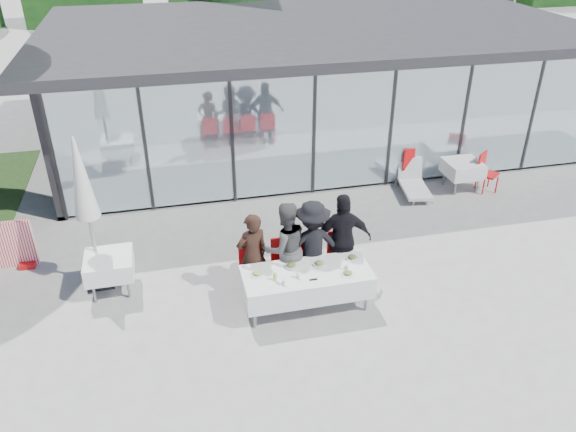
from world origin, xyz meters
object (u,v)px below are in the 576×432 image
object	(u,v)px
diner_b	(285,248)
diner_chair_b	(284,260)
plate_b	(291,265)
spare_chair_a	(485,170)
plate_d	(353,257)
spare_table_right	(463,169)
diner_chair_c	(310,257)
spare_chair_b	(407,163)
diner_chair_d	(340,253)
folded_eyeglasses	(313,280)
market_umbrella	(83,189)
diner_chair_a	(252,265)
lounger	(413,182)
spare_table_left	(109,265)
plate_a	(257,274)
juice_bottle	(275,277)
diner_a	(252,255)
plate_c	(320,263)
diner_d	(343,239)
diner_c	(312,245)
dining_table	(307,282)
plate_extra	(348,273)

from	to	relation	value
diner_b	diner_chair_b	world-z (taller)	diner_b
plate_b	spare_chair_a	distance (m)	6.64
plate_d	spare_table_right	world-z (taller)	plate_d
diner_b	diner_chair_c	bearing A→B (deg)	-174.96
plate_b	plate_d	distance (m)	1.14
spare_chair_a	spare_chair_b	world-z (taller)	same
diner_chair_d	folded_eyeglasses	distance (m)	1.30
spare_table_right	market_umbrella	xyz separation A→B (m)	(-8.66, -2.12, 1.46)
diner_chair_a	plate_d	size ratio (longest dim) A/B	3.98
diner_chair_a	lounger	distance (m)	5.55
spare_table_left	plate_a	bearing A→B (deg)	-24.94
lounger	folded_eyeglasses	bearing A→B (deg)	-132.46
diner_chair_a	lounger	bearing A→B (deg)	33.59
diner_b	market_umbrella	world-z (taller)	market_umbrella
spare_chair_a	lounger	world-z (taller)	spare_chair_a
diner_chair_d	plate_a	size ratio (longest dim) A/B	3.98
diner_chair_a	juice_bottle	size ratio (longest dim) A/B	6.62
spare_chair_a	diner_chair_a	bearing A→B (deg)	-156.58
diner_b	juice_bottle	world-z (taller)	diner_b
lounger	plate_b	bearing A→B (deg)	-138.02
diner_chair_d	juice_bottle	size ratio (longest dim) A/B	6.62
diner_chair_a	diner_chair_d	xyz separation A→B (m)	(1.70, 0.00, 0.00)
diner_a	plate_b	world-z (taller)	diner_a
diner_b	spare_chair_a	world-z (taller)	diner_b
spare_table_left	spare_chair_b	size ratio (longest dim) A/B	0.88
plate_b	plate_c	bearing A→B (deg)	-6.40
diner_d	lounger	xyz separation A→B (m)	(2.92, 3.19, -0.66)
plate_a	plate_d	world-z (taller)	same
plate_b	spare_table_left	xyz separation A→B (m)	(-3.19, 1.08, -0.22)
diner_c	plate_a	bearing A→B (deg)	25.11
diner_c	spare_chair_a	world-z (taller)	diner_c
market_umbrella	folded_eyeglasses	bearing A→B (deg)	-26.23
diner_a	spare_table_right	distance (m)	6.63
diner_c	market_umbrella	xyz separation A→B (m)	(-3.91, 0.94, 1.13)
diner_b	diner_d	bearing A→B (deg)	171.23
spare_chair_b	market_umbrella	bearing A→B (deg)	-159.51
folded_eyeglasses	spare_table_left	size ratio (longest dim) A/B	0.16
dining_table	plate_extra	xyz separation A→B (m)	(0.67, -0.24, 0.24)
plate_extra	juice_bottle	distance (m)	1.27
diner_d	spare_chair_a	size ratio (longest dim) A/B	1.89
diner_a	market_umbrella	xyz separation A→B (m)	(-2.79, 0.94, 1.18)
plate_c	diner_chair_c	bearing A→B (deg)	91.44
spare_table_right	lounger	bearing A→B (deg)	174.11
diner_chair_b	plate_c	size ratio (longest dim) A/B	3.98
plate_b	spare_chair_b	xyz separation A→B (m)	(4.03, 4.13, -0.24)
dining_table	spare_table_right	bearing A→B (deg)	36.34
plate_d	market_umbrella	xyz separation A→B (m)	(-4.55, 1.35, 1.24)
diner_chair_c	plate_a	xyz separation A→B (m)	(-1.13, -0.63, 0.24)
plate_a	plate_extra	distance (m)	1.57
diner_c	juice_bottle	distance (m)	1.13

